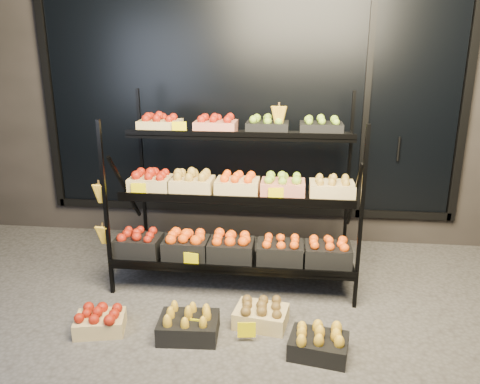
# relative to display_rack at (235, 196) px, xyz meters

# --- Properties ---
(ground) EXTENTS (24.00, 24.00, 0.00)m
(ground) POSITION_rel_display_rack_xyz_m (0.01, -0.60, -0.79)
(ground) COLOR #514F4C
(ground) RESTS_ON ground
(building) EXTENTS (6.00, 2.08, 3.50)m
(building) POSITION_rel_display_rack_xyz_m (0.01, 1.99, 0.96)
(building) COLOR #2D2826
(building) RESTS_ON ground
(display_rack) EXTENTS (2.18, 1.02, 1.66)m
(display_rack) POSITION_rel_display_rack_xyz_m (0.00, 0.00, 0.00)
(display_rack) COLOR black
(display_rack) RESTS_ON ground
(tag_floor_a) EXTENTS (0.13, 0.01, 0.12)m
(tag_floor_a) POSITION_rel_display_rack_xyz_m (-0.16, -1.00, -0.73)
(tag_floor_a) COLOR #EAD500
(tag_floor_a) RESTS_ON ground
(tag_floor_b) EXTENTS (0.13, 0.01, 0.12)m
(tag_floor_b) POSITION_rel_display_rack_xyz_m (0.21, -1.00, -0.73)
(tag_floor_b) COLOR #EAD500
(tag_floor_b) RESTS_ON ground
(floor_crate_left) EXTENTS (0.40, 0.33, 0.19)m
(floor_crate_left) POSITION_rel_display_rack_xyz_m (-0.89, -0.99, -0.70)
(floor_crate_left) COLOR #D5BC7B
(floor_crate_left) RESTS_ON ground
(floor_crate_midleft) EXTENTS (0.45, 0.34, 0.21)m
(floor_crate_midleft) POSITION_rel_display_rack_xyz_m (-0.22, -0.98, -0.69)
(floor_crate_midleft) COLOR black
(floor_crate_midleft) RESTS_ON ground
(floor_crate_midright) EXTENTS (0.43, 0.34, 0.20)m
(floor_crate_midright) POSITION_rel_display_rack_xyz_m (0.30, -0.76, -0.69)
(floor_crate_midright) COLOR #D5BC7B
(floor_crate_midright) RESTS_ON ground
(floor_crate_right) EXTENTS (0.44, 0.35, 0.20)m
(floor_crate_right) POSITION_rel_display_rack_xyz_m (0.72, -1.09, -0.69)
(floor_crate_right) COLOR black
(floor_crate_right) RESTS_ON ground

